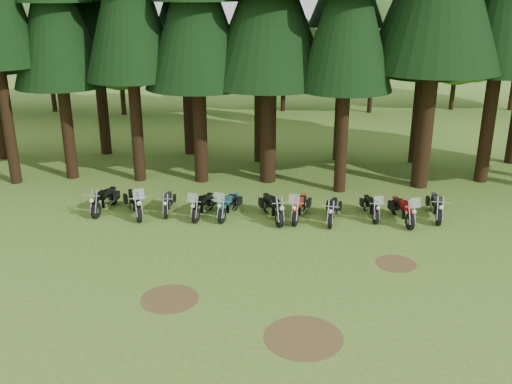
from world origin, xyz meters
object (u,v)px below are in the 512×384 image
(motorcycle_5, at_px, (273,208))
(motorcycle_3, at_px, (203,206))
(motorcycle_1, at_px, (135,204))
(motorcycle_0, at_px, (105,201))
(motorcycle_6, at_px, (300,208))
(motorcycle_10, at_px, (436,207))
(motorcycle_4, at_px, (229,206))
(motorcycle_9, at_px, (403,211))
(motorcycle_8, at_px, (371,207))
(motorcycle_7, at_px, (333,211))
(motorcycle_2, at_px, (168,203))

(motorcycle_5, bearing_deg, motorcycle_3, 156.25)
(motorcycle_1, bearing_deg, motorcycle_0, 141.14)
(motorcycle_6, bearing_deg, motorcycle_10, 17.71)
(motorcycle_5, bearing_deg, motorcycle_0, 155.80)
(motorcycle_4, relative_size, motorcycle_10, 0.98)
(motorcycle_10, bearing_deg, motorcycle_9, -153.82)
(motorcycle_0, xyz_separation_m, motorcycle_10, (13.96, -0.52, -0.01))
(motorcycle_3, bearing_deg, motorcycle_8, 16.27)
(motorcycle_0, distance_m, motorcycle_4, 5.36)
(motorcycle_8, bearing_deg, motorcycle_6, 177.88)
(motorcycle_10, bearing_deg, motorcycle_5, -169.64)
(motorcycle_9, bearing_deg, motorcycle_3, 167.30)
(motorcycle_7, bearing_deg, motorcycle_3, -172.56)
(motorcycle_3, height_order, motorcycle_4, motorcycle_4)
(motorcycle_6, bearing_deg, motorcycle_9, 11.62)
(motorcycle_0, distance_m, motorcycle_5, 7.22)
(motorcycle_8, bearing_deg, motorcycle_9, -27.96)
(motorcycle_2, distance_m, motorcycle_4, 2.65)
(motorcycle_8, bearing_deg, motorcycle_5, 178.37)
(motorcycle_1, distance_m, motorcycle_2, 1.37)
(motorcycle_3, relative_size, motorcycle_4, 0.97)
(motorcycle_3, relative_size, motorcycle_8, 1.05)
(motorcycle_9, bearing_deg, motorcycle_0, 166.18)
(motorcycle_6, distance_m, motorcycle_7, 1.36)
(motorcycle_0, distance_m, motorcycle_7, 9.67)
(motorcycle_1, xyz_separation_m, motorcycle_7, (8.22, -0.54, -0.08))
(motorcycle_4, height_order, motorcycle_6, motorcycle_6)
(motorcycle_2, distance_m, motorcycle_7, 6.95)
(motorcycle_2, xyz_separation_m, motorcycle_6, (5.56, -0.62, 0.08))
(motorcycle_5, distance_m, motorcycle_8, 4.11)
(motorcycle_2, bearing_deg, motorcycle_5, -12.10)
(motorcycle_6, height_order, motorcycle_7, motorcycle_6)
(motorcycle_4, relative_size, motorcycle_9, 0.96)
(motorcycle_1, distance_m, motorcycle_7, 8.24)
(motorcycle_1, distance_m, motorcycle_8, 9.87)
(motorcycle_9, bearing_deg, motorcycle_7, 169.89)
(motorcycle_6, bearing_deg, motorcycle_2, -170.65)
(motorcycle_3, bearing_deg, motorcycle_10, 16.34)
(motorcycle_1, xyz_separation_m, motorcycle_9, (11.07, -0.59, -0.03))
(motorcycle_7, bearing_deg, motorcycle_8, 27.41)
(motorcycle_7, relative_size, motorcycle_10, 0.93)
(motorcycle_1, bearing_deg, motorcycle_6, -24.28)
(motorcycle_5, relative_size, motorcycle_8, 1.12)
(motorcycle_1, distance_m, motorcycle_3, 2.85)
(motorcycle_7, distance_m, motorcycle_9, 2.85)
(motorcycle_4, bearing_deg, motorcycle_10, 17.38)
(motorcycle_6, bearing_deg, motorcycle_5, -158.81)
(motorcycle_1, xyz_separation_m, motorcycle_5, (5.77, -0.39, -0.02))
(motorcycle_2, distance_m, motorcycle_3, 1.59)
(motorcycle_2, height_order, motorcycle_5, motorcycle_5)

